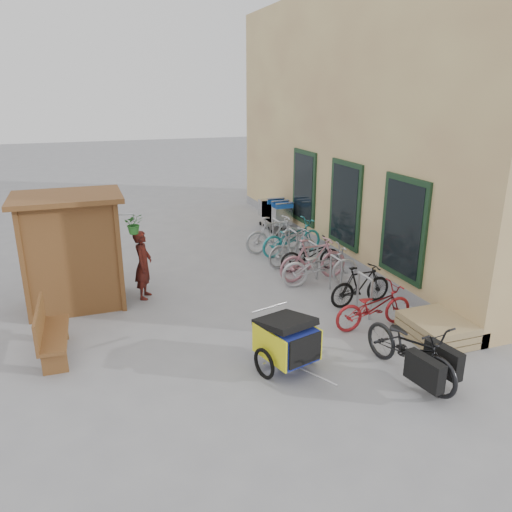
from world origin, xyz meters
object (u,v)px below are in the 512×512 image
object	(u,v)px
bench	(49,332)
bike_7	(274,234)
kiosk	(67,236)
person_kiosk	(143,265)
shopping_carts	(275,211)
bike_1	(361,285)
bike_3	(313,259)
pallet_stack	(437,329)
bike_0	(374,307)
bike_2	(320,266)
bike_5	(293,247)
bike_6	(292,237)
bike_4	(310,255)
cargo_bike	(412,349)
child_trailer	(287,339)

from	to	relation	value
bench	bike_7	size ratio (longest dim) A/B	0.86
kiosk	person_kiosk	distance (m)	1.68
shopping_carts	bike_1	world-z (taller)	shopping_carts
bike_3	kiosk	bearing A→B (deg)	86.14
bench	person_kiosk	size ratio (longest dim) A/B	0.98
person_kiosk	pallet_stack	bearing A→B (deg)	-107.22
bike_0	bike_2	size ratio (longest dim) A/B	0.89
bike_5	person_kiosk	bearing A→B (deg)	85.78
kiosk	pallet_stack	distance (m)	7.50
pallet_stack	bike_6	distance (m)	5.55
bike_2	bike_5	size ratio (longest dim) A/B	1.13
pallet_stack	bike_4	size ratio (longest dim) A/B	0.75
shopping_carts	bike_7	bearing A→B (deg)	-112.13
cargo_bike	bike_4	size ratio (longest dim) A/B	1.26
shopping_carts	bike_1	xyz separation A→B (m)	(-0.50, -6.21, -0.19)
bike_2	bike_6	distance (m)	2.37
kiosk	shopping_carts	world-z (taller)	kiosk
pallet_stack	bike_3	size ratio (longest dim) A/B	0.69
bike_0	bike_5	world-z (taller)	bike_5
kiosk	bench	distance (m)	2.44
bench	bike_2	world-z (taller)	bike_2
bike_1	bike_3	distance (m)	1.70
bike_3	bike_4	size ratio (longest dim) A/B	1.09
kiosk	bike_5	world-z (taller)	kiosk
pallet_stack	person_kiosk	size ratio (longest dim) A/B	0.78
bike_2	bench	bearing A→B (deg)	112.71
bike_5	cargo_bike	bearing A→B (deg)	158.98
pallet_stack	bike_1	xyz separation A→B (m)	(-0.50, 1.86, 0.23)
bike_0	bike_6	distance (m)	4.69
bike_2	bike_4	size ratio (longest dim) A/B	1.15
bike_6	pallet_stack	bearing A→B (deg)	175.62
kiosk	bench	bearing A→B (deg)	-100.49
bike_2	bike_5	xyz separation A→B (m)	(-0.02, 1.53, 0.00)
person_kiosk	bike_7	size ratio (longest dim) A/B	0.88
bench	bike_4	size ratio (longest dim) A/B	0.94
bench	person_kiosk	xyz separation A→B (m)	(1.89, 2.10, 0.29)
bike_2	bike_5	distance (m)	1.53
bike_5	bike_6	distance (m)	0.88
bike_0	bike_1	size ratio (longest dim) A/B	1.12
shopping_carts	person_kiosk	bearing A→B (deg)	-138.37
child_trailer	bike_2	distance (m)	3.86
kiosk	bike_6	world-z (taller)	kiosk
bike_2	bike_6	world-z (taller)	bike_6
kiosk	cargo_bike	xyz separation A→B (m)	(5.04, -4.77, -1.05)
kiosk	bike_5	xyz separation A→B (m)	(5.45, 0.83, -1.06)
bike_1	bike_6	world-z (taller)	bike_6
bench	bike_1	size ratio (longest dim) A/B	1.02
bike_4	child_trailer	bearing A→B (deg)	153.41
bike_7	bike_6	bearing A→B (deg)	-138.87
shopping_carts	bike_2	distance (m)	4.97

